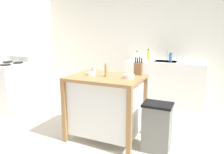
{
  "coord_description": "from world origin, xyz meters",
  "views": [
    {
      "loc": [
        1.11,
        -2.39,
        1.49
      ],
      "look_at": [
        -0.13,
        0.38,
        0.85
      ],
      "focal_mm": 34.22,
      "sensor_mm": 36.0,
      "label": 1
    }
  ],
  "objects_px": {
    "knife_block": "(139,68)",
    "stove": "(9,87)",
    "bowl_ceramic_wide": "(91,74)",
    "drinking_cup": "(94,69)",
    "bottle_dish_soap": "(148,55)",
    "trash_bin": "(157,127)",
    "kitchen_island": "(106,104)",
    "bottle_hand_soap": "(137,56)",
    "bottle_spray_cleaner": "(170,58)",
    "sink_faucet": "(167,55)",
    "pepper_grinder": "(106,70)",
    "bowl_stoneware_deep": "(129,76)"
  },
  "relations": [
    {
      "from": "knife_block",
      "to": "stove",
      "type": "xyz_separation_m",
      "value": [
        -2.57,
        -0.02,
        -0.53
      ]
    },
    {
      "from": "bowl_ceramic_wide",
      "to": "drinking_cup",
      "type": "bearing_deg",
      "value": 109.86
    },
    {
      "from": "drinking_cup",
      "to": "bottle_dish_soap",
      "type": "xyz_separation_m",
      "value": [
        0.41,
        1.63,
        0.07
      ]
    },
    {
      "from": "drinking_cup",
      "to": "bottle_dish_soap",
      "type": "bearing_deg",
      "value": 76.04
    },
    {
      "from": "bowl_ceramic_wide",
      "to": "trash_bin",
      "type": "height_order",
      "value": "bowl_ceramic_wide"
    },
    {
      "from": "kitchen_island",
      "to": "knife_block",
      "type": "bearing_deg",
      "value": 35.69
    },
    {
      "from": "knife_block",
      "to": "drinking_cup",
      "type": "relative_size",
      "value": 2.84
    },
    {
      "from": "knife_block",
      "to": "trash_bin",
      "type": "distance_m",
      "value": 0.83
    },
    {
      "from": "drinking_cup",
      "to": "bottle_hand_soap",
      "type": "xyz_separation_m",
      "value": [
        0.15,
        1.65,
        0.05
      ]
    },
    {
      "from": "bottle_spray_cleaner",
      "to": "bottle_dish_soap",
      "type": "height_order",
      "value": "bottle_dish_soap"
    },
    {
      "from": "stove",
      "to": "drinking_cup",
      "type": "bearing_deg",
      "value": -1.26
    },
    {
      "from": "kitchen_island",
      "to": "drinking_cup",
      "type": "height_order",
      "value": "drinking_cup"
    },
    {
      "from": "knife_block",
      "to": "bottle_dish_soap",
      "type": "distance_m",
      "value": 1.59
    },
    {
      "from": "knife_block",
      "to": "bowl_ceramic_wide",
      "type": "relative_size",
      "value": 1.95
    },
    {
      "from": "bottle_hand_soap",
      "to": "stove",
      "type": "distance_m",
      "value": 2.66
    },
    {
      "from": "knife_block",
      "to": "kitchen_island",
      "type": "bearing_deg",
      "value": -144.31
    },
    {
      "from": "knife_block",
      "to": "drinking_cup",
      "type": "bearing_deg",
      "value": -174.72
    },
    {
      "from": "kitchen_island",
      "to": "trash_bin",
      "type": "relative_size",
      "value": 1.57
    },
    {
      "from": "kitchen_island",
      "to": "bottle_spray_cleaner",
      "type": "bearing_deg",
      "value": 72.28
    },
    {
      "from": "sink_faucet",
      "to": "bottle_spray_cleaner",
      "type": "bearing_deg",
      "value": -65.73
    },
    {
      "from": "drinking_cup",
      "to": "knife_block",
      "type": "bearing_deg",
      "value": 5.28
    },
    {
      "from": "bowl_ceramic_wide",
      "to": "stove",
      "type": "relative_size",
      "value": 0.13
    },
    {
      "from": "kitchen_island",
      "to": "drinking_cup",
      "type": "bearing_deg",
      "value": 145.92
    },
    {
      "from": "trash_bin",
      "to": "sink_faucet",
      "type": "distance_m",
      "value": 2.19
    },
    {
      "from": "stove",
      "to": "bowl_ceramic_wide",
      "type": "bearing_deg",
      "value": -8.1
    },
    {
      "from": "knife_block",
      "to": "bottle_spray_cleaner",
      "type": "relative_size",
      "value": 1.38
    },
    {
      "from": "drinking_cup",
      "to": "sink_faucet",
      "type": "bearing_deg",
      "value": 66.74
    },
    {
      "from": "kitchen_island",
      "to": "pepper_grinder",
      "type": "relative_size",
      "value": 5.27
    },
    {
      "from": "drinking_cup",
      "to": "bottle_hand_soap",
      "type": "distance_m",
      "value": 1.66
    },
    {
      "from": "sink_faucet",
      "to": "bowl_ceramic_wide",
      "type": "bearing_deg",
      "value": -108.61
    },
    {
      "from": "bowl_stoneware_deep",
      "to": "drinking_cup",
      "type": "bearing_deg",
      "value": 162.04
    },
    {
      "from": "bowl_stoneware_deep",
      "to": "pepper_grinder",
      "type": "relative_size",
      "value": 0.79
    },
    {
      "from": "trash_bin",
      "to": "bottle_dish_soap",
      "type": "bearing_deg",
      "value": 108.53
    },
    {
      "from": "bowl_ceramic_wide",
      "to": "bowl_stoneware_deep",
      "type": "distance_m",
      "value": 0.55
    },
    {
      "from": "bottle_dish_soap",
      "to": "stove",
      "type": "height_order",
      "value": "bottle_dish_soap"
    },
    {
      "from": "bottle_spray_cleaner",
      "to": "bottle_dish_soap",
      "type": "distance_m",
      "value": 0.47
    },
    {
      "from": "kitchen_island",
      "to": "trash_bin",
      "type": "bearing_deg",
      "value": -4.35
    },
    {
      "from": "pepper_grinder",
      "to": "bottle_hand_soap",
      "type": "bearing_deg",
      "value": 95.08
    },
    {
      "from": "knife_block",
      "to": "sink_faucet",
      "type": "height_order",
      "value": "knife_block"
    },
    {
      "from": "knife_block",
      "to": "bottle_spray_cleaner",
      "type": "distance_m",
      "value": 1.52
    },
    {
      "from": "bottle_hand_soap",
      "to": "sink_faucet",
      "type": "bearing_deg",
      "value": 13.69
    },
    {
      "from": "knife_block",
      "to": "bottle_hand_soap",
      "type": "distance_m",
      "value": 1.67
    },
    {
      "from": "drinking_cup",
      "to": "pepper_grinder",
      "type": "distance_m",
      "value": 0.4
    },
    {
      "from": "bowl_stoneware_deep",
      "to": "pepper_grinder",
      "type": "height_order",
      "value": "pepper_grinder"
    },
    {
      "from": "kitchen_island",
      "to": "bottle_spray_cleaner",
      "type": "relative_size",
      "value": 5.44
    },
    {
      "from": "bowl_stoneware_deep",
      "to": "bottle_hand_soap",
      "type": "relative_size",
      "value": 0.8
    },
    {
      "from": "bowl_ceramic_wide",
      "to": "bottle_dish_soap",
      "type": "distance_m",
      "value": 1.9
    },
    {
      "from": "pepper_grinder",
      "to": "stove",
      "type": "relative_size",
      "value": 0.18
    },
    {
      "from": "pepper_grinder",
      "to": "sink_faucet",
      "type": "relative_size",
      "value": 0.86
    },
    {
      "from": "bowl_ceramic_wide",
      "to": "trash_bin",
      "type": "bearing_deg",
      "value": -1.37
    }
  ]
}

